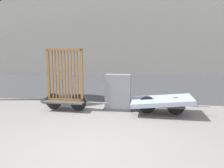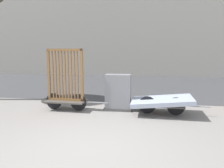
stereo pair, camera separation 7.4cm
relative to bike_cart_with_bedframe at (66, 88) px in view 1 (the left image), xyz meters
The scene contains 6 objects.
ground_plane 3.03m from the bike_cart_with_bedframe, 61.04° to the right, with size 60.00×60.00×0.00m, color gray.
road_strip 5.71m from the bike_cart_with_bedframe, 75.39° to the left, with size 56.00×8.45×0.01m.
building_facade 12.57m from the bike_cart_with_bedframe, 83.04° to the left, with size 48.00×4.00×10.05m.
bike_cart_with_bedframe is the anchor object (origin of this frame).
bike_cart_with_mattress 2.88m from the bike_cart_with_bedframe, ahead, with size 2.18×1.14×0.53m.
utility_cabinet 1.60m from the bike_cart_with_bedframe, ahead, with size 0.83×0.43×1.10m.
Camera 1 is at (0.98, -3.65, 1.79)m, focal length 35.00 mm.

